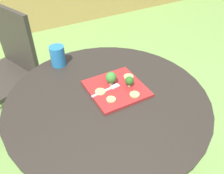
{
  "coord_description": "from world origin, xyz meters",
  "views": [
    {
      "loc": [
        -0.38,
        -0.73,
        1.45
      ],
      "look_at": [
        0.03,
        0.02,
        0.76
      ],
      "focal_mm": 37.75,
      "sensor_mm": 36.0,
      "label": 1
    }
  ],
  "objects_px": {
    "fork": "(108,89)",
    "drinking_glass": "(58,57)",
    "patio_chair": "(7,64)",
    "salad_plate": "(116,88)"
  },
  "relations": [
    {
      "from": "drinking_glass",
      "to": "salad_plate",
      "type": "bearing_deg",
      "value": -63.57
    },
    {
      "from": "salad_plate",
      "to": "fork",
      "type": "bearing_deg",
      "value": 175.0
    },
    {
      "from": "fork",
      "to": "drinking_glass",
      "type": "bearing_deg",
      "value": 110.77
    },
    {
      "from": "fork",
      "to": "salad_plate",
      "type": "bearing_deg",
      "value": -5.0
    },
    {
      "from": "patio_chair",
      "to": "drinking_glass",
      "type": "distance_m",
      "value": 0.59
    },
    {
      "from": "fork",
      "to": "patio_chair",
      "type": "bearing_deg",
      "value": 114.95
    },
    {
      "from": "salad_plate",
      "to": "fork",
      "type": "height_order",
      "value": "fork"
    },
    {
      "from": "salad_plate",
      "to": "fork",
      "type": "xyz_separation_m",
      "value": [
        -0.04,
        0.0,
        0.01
      ]
    },
    {
      "from": "salad_plate",
      "to": "patio_chair",
      "type": "bearing_deg",
      "value": 117.21
    },
    {
      "from": "drinking_glass",
      "to": "fork",
      "type": "height_order",
      "value": "drinking_glass"
    }
  ]
}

